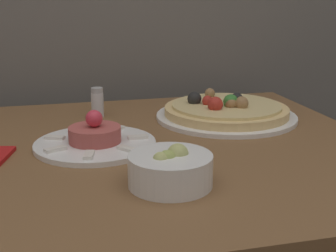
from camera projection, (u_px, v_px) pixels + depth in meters
name	position (u px, v px, depth m)	size (l,w,h in m)	color
dining_table	(130.00, 200.00, 0.95)	(1.01, 0.82, 0.75)	brown
pizza_plate	(226.00, 111.00, 1.12)	(0.33, 0.33, 0.06)	white
tartare_plate	(95.00, 140.00, 0.91)	(0.24, 0.24, 0.07)	white
small_bowl	(170.00, 169.00, 0.73)	(0.13, 0.13, 0.07)	white
salt_shaker	(97.00, 103.00, 1.13)	(0.03, 0.03, 0.07)	silver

